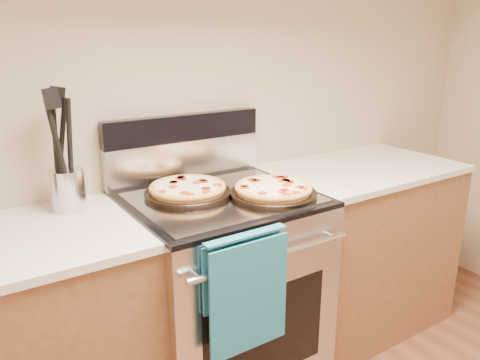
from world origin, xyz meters
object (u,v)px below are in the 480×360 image
range_body (221,296)px  pepperoni_pizza_back (188,190)px  pepperoni_pizza_front (273,190)px  utensil_crock (68,190)px

range_body → pepperoni_pizza_back: pepperoni_pizza_back is taller
range_body → pepperoni_pizza_front: pepperoni_pizza_front is taller
pepperoni_pizza_back → pepperoni_pizza_front: same height
range_body → pepperoni_pizza_front: bearing=-35.8°
range_body → pepperoni_pizza_back: bearing=147.9°
range_body → utensil_crock: utensil_crock is taller
pepperoni_pizza_front → utensil_crock: (-0.73, 0.34, 0.04)m
pepperoni_pizza_front → utensil_crock: bearing=155.2°
pepperoni_pizza_back → pepperoni_pizza_front: bearing=-34.5°
range_body → utensil_crock: bearing=159.3°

